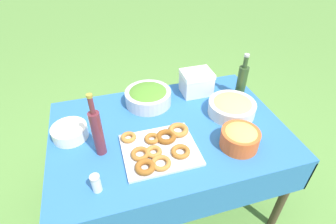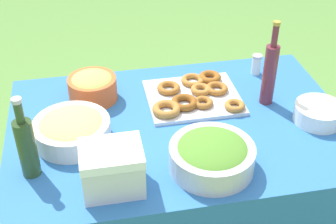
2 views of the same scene
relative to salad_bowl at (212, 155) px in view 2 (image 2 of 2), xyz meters
name	(u,v)px [view 2 (image 2 of 2)]	position (x,y,z in m)	size (l,w,h in m)	color
picnic_table	(179,140)	(0.06, -0.29, -0.15)	(1.38, 0.94, 0.71)	#2D6BB2
salad_bowl	(212,155)	(0.00, 0.00, 0.00)	(0.31, 0.31, 0.11)	silver
pasta_bowl	(72,129)	(0.48, -0.26, -0.01)	(0.30, 0.30, 0.10)	silver
donut_platter	(193,95)	(-0.04, -0.45, -0.04)	(0.42, 0.37, 0.05)	silver
plate_stack	(319,113)	(-0.50, -0.20, -0.02)	(0.20, 0.20, 0.07)	white
olive_oil_bottle	(26,146)	(0.63, -0.09, 0.07)	(0.07, 0.07, 0.32)	#2D4723
wine_bottle	(270,72)	(-0.35, -0.37, 0.09)	(0.06, 0.06, 0.38)	maroon
fruit_bowl	(92,86)	(0.39, -0.53, 0.01)	(0.21, 0.21, 0.12)	#E05B28
cooler_box	(112,168)	(0.35, 0.03, 0.02)	(0.21, 0.17, 0.17)	silver
salt_shaker	(256,64)	(-0.39, -0.61, -0.01)	(0.05, 0.05, 0.10)	white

